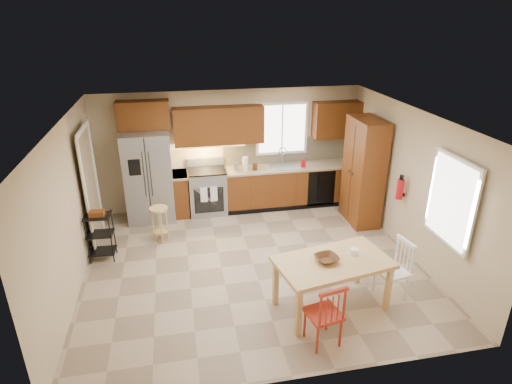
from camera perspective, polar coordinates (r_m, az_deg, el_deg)
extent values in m
plane|color=tan|center=(7.34, -0.41, -9.57)|extent=(5.50, 5.50, 0.00)
cube|color=silver|center=(6.34, -0.47, 9.75)|extent=(5.50, 5.00, 0.02)
cube|color=#CCB793|center=(9.06, -3.41, 5.68)|extent=(5.50, 0.02, 2.50)
cube|color=#CCB793|center=(4.63, 5.49, -13.02)|extent=(5.50, 0.02, 2.50)
cube|color=#CCB793|center=(6.84, -23.72, -2.38)|extent=(0.02, 5.00, 2.50)
cube|color=#CCB793|center=(7.71, 20.09, 1.02)|extent=(0.02, 5.00, 2.50)
cube|color=gray|center=(8.76, -14.08, 2.02)|extent=(0.92, 0.75, 1.82)
cube|color=gray|center=(8.99, -6.48, 0.04)|extent=(0.76, 0.63, 0.92)
cube|color=brown|center=(8.99, -9.98, -0.25)|extent=(0.30, 0.60, 0.90)
cube|color=brown|center=(9.31, 4.86, 0.89)|extent=(2.92, 0.60, 0.90)
cube|color=black|center=(9.22, 8.69, 0.46)|extent=(0.60, 0.02, 0.78)
cube|color=#C6BA95|center=(9.32, 4.53, 5.67)|extent=(2.92, 0.03, 0.55)
cube|color=#5E330F|center=(8.61, -14.81, 9.89)|extent=(1.00, 0.35, 0.55)
cube|color=#5E330F|center=(8.71, -4.98, 8.84)|extent=(1.80, 0.35, 0.75)
cube|color=#5E330F|center=(9.30, 10.72, 9.46)|extent=(1.00, 0.35, 0.75)
cube|color=white|center=(9.13, 3.47, 8.44)|extent=(1.12, 0.04, 1.12)
cube|color=gray|center=(9.11, 3.79, 3.19)|extent=(0.62, 0.46, 0.16)
cube|color=#FFBF66|center=(8.76, -6.83, 6.17)|extent=(1.60, 0.30, 0.01)
imported|color=red|center=(9.08, 6.30, 3.92)|extent=(0.09, 0.09, 0.19)
cylinder|color=white|center=(8.83, -1.45, 3.81)|extent=(0.12, 0.12, 0.28)
cylinder|color=gray|center=(8.82, -2.73, 3.42)|extent=(0.11, 0.11, 0.18)
cylinder|color=#492513|center=(8.86, -0.13, 3.41)|extent=(0.10, 0.10, 0.14)
cube|color=brown|center=(8.61, 14.14, 2.63)|extent=(0.50, 0.95, 2.10)
cylinder|color=red|center=(7.82, 18.64, 0.35)|extent=(0.12, 0.12, 0.36)
cube|color=white|center=(6.72, 24.63, -1.12)|extent=(0.04, 1.02, 1.32)
cube|color=#8C7A59|center=(8.07, -21.23, 0.30)|extent=(0.04, 0.95, 2.10)
imported|color=#492513|center=(6.05, 9.39, -9.14)|extent=(0.37, 0.37, 0.08)
cylinder|color=white|center=(6.26, 12.93, -7.91)|extent=(0.13, 0.13, 0.13)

